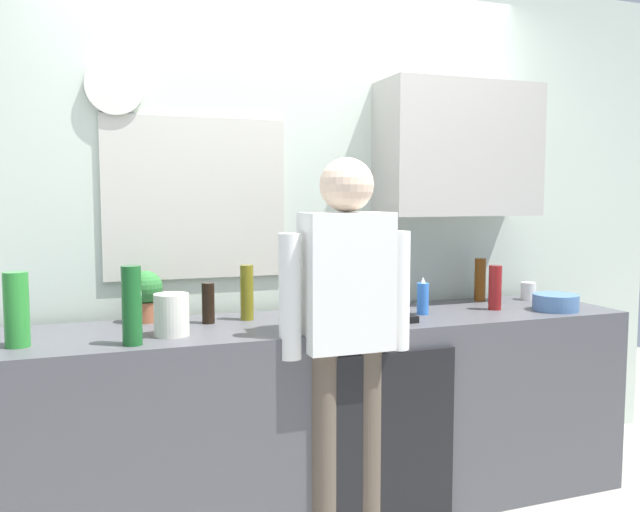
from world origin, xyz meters
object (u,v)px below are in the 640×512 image
(bottle_red_vinegar, at_px, (495,288))
(person_at_sink, at_px, (346,318))
(cup_white_mug, at_px, (528,291))
(potted_plant, at_px, (146,293))
(bottle_clear_soda, at_px, (17,310))
(bottle_green_wine, at_px, (132,306))
(bottle_olive_oil, at_px, (247,293))
(dish_soap, at_px, (423,298))
(storage_canister, at_px, (172,315))
(bottle_amber_beer, at_px, (480,280))
(mixing_bowl, at_px, (556,302))
(bottle_dark_sauce, at_px, (208,303))
(coffee_maker, at_px, (387,288))

(bottle_red_vinegar, xyz_separation_m, person_at_sink, (-0.90, -0.26, -0.05))
(cup_white_mug, relative_size, potted_plant, 0.41)
(bottle_clear_soda, bearing_deg, bottle_green_wine, -15.99)
(bottle_olive_oil, bearing_deg, dish_soap, -10.57)
(bottle_clear_soda, bearing_deg, cup_white_mug, 6.18)
(cup_white_mug, height_order, storage_canister, storage_canister)
(bottle_amber_beer, height_order, mixing_bowl, bottle_amber_beer)
(bottle_green_wine, distance_m, bottle_dark_sauce, 0.47)
(bottle_red_vinegar, bearing_deg, bottle_olive_oil, 172.59)
(mixing_bowl, bearing_deg, bottle_olive_oil, 169.33)
(bottle_clear_soda, height_order, mixing_bowl, bottle_clear_soda)
(bottle_green_wine, relative_size, bottle_dark_sauce, 1.67)
(cup_white_mug, relative_size, person_at_sink, 0.06)
(cup_white_mug, distance_m, potted_plant, 2.01)
(bottle_green_wine, xyz_separation_m, potted_plant, (0.09, 0.45, -0.02))
(bottle_red_vinegar, relative_size, dish_soap, 1.22)
(cup_white_mug, relative_size, mixing_bowl, 0.43)
(bottle_clear_soda, relative_size, storage_canister, 1.65)
(coffee_maker, height_order, cup_white_mug, coffee_maker)
(bottle_olive_oil, bearing_deg, bottle_dark_sauce, -173.09)
(bottle_clear_soda, xyz_separation_m, storage_canister, (0.56, 0.00, -0.05))
(bottle_dark_sauce, bearing_deg, bottle_green_wine, -136.94)
(bottle_dark_sauce, xyz_separation_m, mixing_bowl, (1.66, -0.26, -0.05))
(potted_plant, bearing_deg, coffee_maker, -16.99)
(bottle_amber_beer, distance_m, dish_soap, 0.55)
(bottle_green_wine, height_order, person_at_sink, person_at_sink)
(potted_plant, xyz_separation_m, dish_soap, (1.25, -0.26, -0.05))
(bottle_clear_soda, distance_m, potted_plant, 0.59)
(bottle_amber_beer, xyz_separation_m, cup_white_mug, (0.27, -0.06, -0.07))
(bottle_olive_oil, height_order, cup_white_mug, bottle_olive_oil)
(cup_white_mug, height_order, person_at_sink, person_at_sink)
(coffee_maker, height_order, storage_canister, coffee_maker)
(storage_canister, bearing_deg, bottle_olive_oil, 31.91)
(coffee_maker, bearing_deg, bottle_olive_oil, 160.39)
(bottle_green_wine, bearing_deg, cup_white_mug, 10.44)
(mixing_bowl, bearing_deg, coffee_maker, 175.67)
(bottle_green_wine, relative_size, person_at_sink, 0.19)
(bottle_clear_soda, xyz_separation_m, cup_white_mug, (2.50, 0.27, -0.09))
(bottle_dark_sauce, relative_size, person_at_sink, 0.11)
(bottle_olive_oil, relative_size, cup_white_mug, 2.63)
(bottle_dark_sauce, distance_m, bottle_olive_oil, 0.18)
(coffee_maker, bearing_deg, bottle_clear_soda, -179.43)
(bottle_green_wine, distance_m, mixing_bowl, 2.01)
(bottle_clear_soda, relative_size, bottle_red_vinegar, 1.27)
(bottle_olive_oil, xyz_separation_m, bottle_red_vinegar, (1.22, -0.16, -0.01))
(bottle_olive_oil, distance_m, potted_plant, 0.45)
(bottle_amber_beer, bearing_deg, potted_plant, 179.94)
(mixing_bowl, xyz_separation_m, potted_plant, (-1.92, 0.38, 0.09))
(bottle_green_wine, distance_m, dish_soap, 1.36)
(potted_plant, xyz_separation_m, storage_canister, (0.07, -0.33, -0.05))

